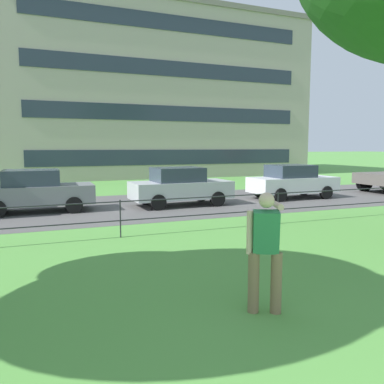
{
  "coord_description": "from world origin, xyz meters",
  "views": [
    {
      "loc": [
        -2.08,
        1.21,
        2.37
      ],
      "look_at": [
        0.91,
        8.59,
        1.45
      ],
      "focal_mm": 36.97,
      "sensor_mm": 36.0,
      "label": 1
    }
  ],
  "objects_px": {
    "car_silver_center": "(180,186)",
    "car_white_left": "(292,181)",
    "apartment_building_background": "(147,99)",
    "car_grey_far_left": "(35,191)",
    "person_thrower": "(265,248)"
  },
  "relations": [
    {
      "from": "car_silver_center",
      "to": "car_grey_far_left",
      "type": "bearing_deg",
      "value": 174.82
    },
    {
      "from": "car_grey_far_left",
      "to": "car_white_left",
      "type": "bearing_deg",
      "value": -1.64
    },
    {
      "from": "car_grey_far_left",
      "to": "apartment_building_background",
      "type": "height_order",
      "value": "apartment_building_background"
    },
    {
      "from": "car_white_left",
      "to": "apartment_building_background",
      "type": "distance_m",
      "value": 20.76
    },
    {
      "from": "car_white_left",
      "to": "apartment_building_background",
      "type": "bearing_deg",
      "value": 93.71
    },
    {
      "from": "person_thrower",
      "to": "car_white_left",
      "type": "relative_size",
      "value": 0.43
    },
    {
      "from": "person_thrower",
      "to": "car_grey_far_left",
      "type": "relative_size",
      "value": 0.43
    },
    {
      "from": "person_thrower",
      "to": "car_grey_far_left",
      "type": "distance_m",
      "value": 11.04
    },
    {
      "from": "person_thrower",
      "to": "apartment_building_background",
      "type": "distance_m",
      "value": 31.47
    },
    {
      "from": "car_silver_center",
      "to": "apartment_building_background",
      "type": "bearing_deg",
      "value": 78.02
    },
    {
      "from": "person_thrower",
      "to": "car_white_left",
      "type": "bearing_deg",
      "value": 52.15
    },
    {
      "from": "car_grey_far_left",
      "to": "apartment_building_background",
      "type": "xyz_separation_m",
      "value": [
        9.68,
        19.58,
        5.79
      ]
    },
    {
      "from": "person_thrower",
      "to": "car_grey_far_left",
      "type": "height_order",
      "value": "person_thrower"
    },
    {
      "from": "car_silver_center",
      "to": "car_white_left",
      "type": "xyz_separation_m",
      "value": [
        5.55,
        0.18,
        0.0
      ]
    },
    {
      "from": "car_grey_far_left",
      "to": "car_white_left",
      "type": "xyz_separation_m",
      "value": [
        10.97,
        -0.31,
        0.0
      ]
    }
  ]
}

